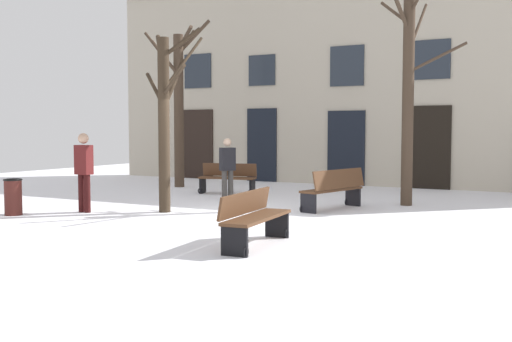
% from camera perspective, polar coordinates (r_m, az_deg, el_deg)
% --- Properties ---
extents(ground_plane, '(29.39, 29.39, 0.00)m').
position_cam_1_polar(ground_plane, '(13.14, -3.28, -4.13)').
color(ground_plane, white).
extents(building_facade, '(18.37, 0.60, 7.38)m').
position_cam_1_polar(building_facade, '(20.48, 8.78, 9.15)').
color(building_facade, '#BCB29E').
rests_on(building_facade, ground).
extents(tree_right_of_center, '(1.85, 1.99, 4.08)m').
position_cam_1_polar(tree_right_of_center, '(13.64, -8.51, 5.24)').
color(tree_right_of_center, '#382B1E').
rests_on(tree_right_of_center, ground).
extents(tree_center, '(2.11, 2.31, 5.76)m').
position_cam_1_polar(tree_center, '(15.13, 14.11, 7.78)').
color(tree_center, '#423326').
rests_on(tree_center, ground).
extents(tree_left_of_center, '(1.85, 1.72, 5.34)m').
position_cam_1_polar(tree_left_of_center, '(19.53, -7.26, 6.34)').
color(tree_left_of_center, '#423326').
rests_on(tree_left_of_center, ground).
extents(litter_bin, '(0.39, 0.39, 0.78)m').
position_cam_1_polar(litter_bin, '(14.04, -21.81, -2.26)').
color(litter_bin, '#4C1E19').
rests_on(litter_bin, ground).
extents(bench_facing_shops, '(0.95, 1.94, 0.94)m').
position_cam_1_polar(bench_facing_shops, '(14.05, 7.33, -1.65)').
color(bench_facing_shops, '#51331E').
rests_on(bench_facing_shops, ground).
extents(bench_near_center_tree, '(1.70, 0.78, 0.87)m').
position_cam_1_polar(bench_near_center_tree, '(17.36, -2.66, -0.65)').
color(bench_near_center_tree, '#51331E').
rests_on(bench_near_center_tree, ground).
extents(bench_back_to_back_left, '(0.65, 1.88, 0.87)m').
position_cam_1_polar(bench_back_to_back_left, '(9.62, -0.17, -4.35)').
color(bench_back_to_back_left, '#51331E').
rests_on(bench_back_to_back_left, ground).
extents(person_by_shop_door, '(0.39, 0.24, 1.76)m').
position_cam_1_polar(person_by_shop_door, '(13.96, -15.84, 0.25)').
color(person_by_shop_door, '#350F0F').
rests_on(person_by_shop_door, ground).
extents(person_near_bench, '(0.40, 0.44, 1.61)m').
position_cam_1_polar(person_near_bench, '(15.81, -2.69, 0.46)').
color(person_near_bench, '#403D3A').
rests_on(person_near_bench, ground).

